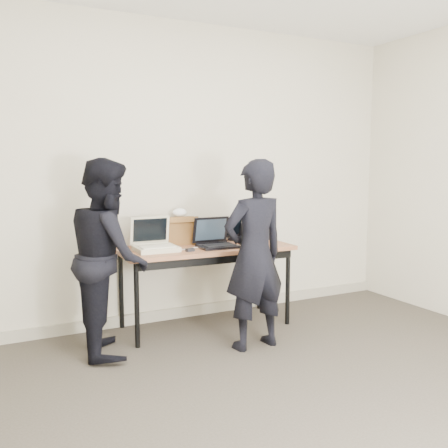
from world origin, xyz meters
TOP-DOWN VIEW (x-y plane):
  - room at (0.00, 0.00)m, footprint 4.60×4.60m
  - desk at (0.07, 1.91)m, footprint 1.52×0.71m
  - laptop_beige at (-0.39, 1.92)m, footprint 0.35×0.34m
  - laptop_center at (0.14, 1.86)m, footprint 0.34×0.32m
  - laptop_right at (0.55, 2.10)m, footprint 0.36×0.36m
  - leather_satchel at (-0.11, 2.14)m, footprint 0.38×0.22m
  - tissue at (-0.08, 2.14)m, footprint 0.14×0.11m
  - equipment_box at (0.70, 2.10)m, footprint 0.32×0.28m
  - power_brick at (-0.15, 1.74)m, footprint 0.07×0.05m
  - cables at (0.06, 1.91)m, footprint 1.15×0.41m
  - person_typist at (0.20, 1.28)m, footprint 0.57×0.40m
  - person_observer at (-0.83, 1.71)m, footprint 0.67×0.80m
  - baseboard at (0.00, 2.23)m, footprint 4.50×0.03m

SIDE VIEW (x-z plane):
  - baseboard at x=0.00m, z-range 0.00..0.10m
  - desk at x=0.07m, z-range 0.30..1.02m
  - cables at x=0.06m, z-range 0.72..0.73m
  - power_brick at x=-0.15m, z-range 0.72..0.75m
  - person_typist at x=0.20m, z-range 0.00..1.48m
  - person_observer at x=-0.83m, z-range 0.00..1.49m
  - laptop_right at x=0.55m, z-range 0.66..0.88m
  - laptop_beige at x=-0.39m, z-range 0.64..0.91m
  - laptop_center at x=0.14m, z-range 0.65..0.90m
  - equipment_box at x=0.70m, z-range 0.72..0.88m
  - leather_satchel at x=-0.11m, z-range 0.72..0.97m
  - tissue at x=-0.08m, z-range 0.97..1.04m
  - room at x=0.00m, z-range -0.05..2.75m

